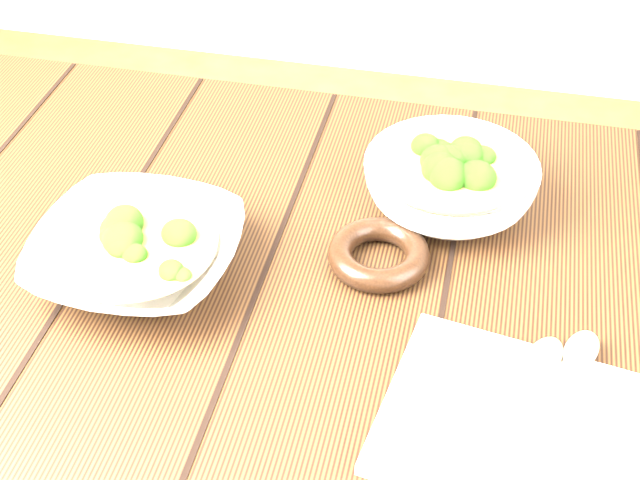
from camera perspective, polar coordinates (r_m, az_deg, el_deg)
table at (r=1.06m, az=-2.48°, el=-7.57°), size 1.20×0.80×0.75m
soup_bowl_front at (r=0.99m, az=-11.63°, el=-0.84°), size 0.23×0.23×0.07m
soup_bowl_back at (r=1.07m, az=8.31°, el=3.63°), size 0.27×0.27×0.08m
trivet at (r=0.99m, az=3.78°, el=-0.92°), size 0.14×0.14×0.03m
napkin at (r=0.86m, az=12.51°, el=-11.57°), size 0.28×0.24×0.01m
spoon_left at (r=0.88m, az=13.10°, el=-8.87°), size 0.09×0.20×0.01m
spoon_right at (r=0.90m, az=15.54°, el=-8.42°), size 0.08×0.20×0.01m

